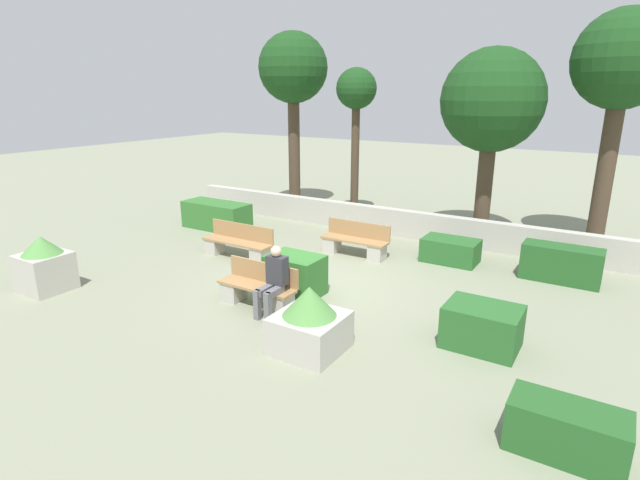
% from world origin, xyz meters
% --- Properties ---
extents(ground_plane, '(60.00, 60.00, 0.00)m').
position_xyz_m(ground_plane, '(0.00, 0.00, 0.00)').
color(ground_plane, gray).
extents(perimeter_wall, '(14.76, 0.30, 0.77)m').
position_xyz_m(perimeter_wall, '(0.00, 4.63, 0.38)').
color(perimeter_wall, '#B7B2A8').
rests_on(perimeter_wall, ground_plane).
extents(bench_front, '(1.64, 0.48, 0.84)m').
position_xyz_m(bench_front, '(-0.36, -1.39, 0.31)').
color(bench_front, '#A37A4C').
rests_on(bench_front, ground_plane).
extents(bench_left_side, '(1.94, 0.48, 0.84)m').
position_xyz_m(bench_left_side, '(-2.63, 0.65, 0.33)').
color(bench_left_side, '#A37A4C').
rests_on(bench_left_side, ground_plane).
extents(bench_right_side, '(1.76, 0.49, 0.84)m').
position_xyz_m(bench_right_side, '(-0.23, 2.36, 0.32)').
color(bench_right_side, '#A37A4C').
rests_on(bench_right_side, ground_plane).
extents(person_seated_man, '(0.38, 0.64, 1.31)m').
position_xyz_m(person_seated_man, '(0.13, -1.52, 0.72)').
color(person_seated_man, slate).
rests_on(person_seated_man, ground_plane).
extents(hedge_block_near_left, '(1.32, 0.82, 0.58)m').
position_xyz_m(hedge_block_near_left, '(1.99, 3.17, 0.29)').
color(hedge_block_near_left, '#286028').
rests_on(hedge_block_near_left, ground_plane).
extents(hedge_block_near_right, '(1.17, 0.87, 0.70)m').
position_xyz_m(hedge_block_near_right, '(3.76, -0.72, 0.35)').
color(hedge_block_near_right, '#286028').
rests_on(hedge_block_near_right, ground_plane).
extents(hedge_block_mid_left, '(2.12, 0.87, 0.81)m').
position_xyz_m(hedge_block_mid_left, '(-5.01, 2.44, 0.40)').
color(hedge_block_mid_left, '#33702D').
rests_on(hedge_block_mid_left, ground_plane).
extents(hedge_block_mid_right, '(1.10, 0.79, 0.83)m').
position_xyz_m(hedge_block_mid_right, '(-0.08, -0.51, 0.41)').
color(hedge_block_mid_right, '#33702D').
rests_on(hedge_block_mid_right, ground_plane).
extents(hedge_block_far_left, '(1.27, 0.62, 0.61)m').
position_xyz_m(hedge_block_far_left, '(5.25, -2.79, 0.31)').
color(hedge_block_far_left, '#235623').
rests_on(hedge_block_far_left, ground_plane).
extents(hedge_block_far_right, '(1.63, 0.62, 0.79)m').
position_xyz_m(hedge_block_far_right, '(4.45, 3.17, 0.40)').
color(hedge_block_far_right, '#235623').
rests_on(hedge_block_far_right, ground_plane).
extents(planter_corner_left, '(1.06, 1.06, 1.10)m').
position_xyz_m(planter_corner_left, '(1.44, -2.31, 0.50)').
color(planter_corner_left, '#B7B2A8').
rests_on(planter_corner_left, ground_plane).
extents(planter_corner_right, '(0.91, 0.91, 1.18)m').
position_xyz_m(planter_corner_right, '(-4.64, -3.09, 0.56)').
color(planter_corner_right, '#B7B2A8').
rests_on(planter_corner_right, ground_plane).
extents(tree_leftmost, '(2.31, 2.31, 5.93)m').
position_xyz_m(tree_leftmost, '(-4.58, 5.99, 4.64)').
color(tree_leftmost, '#473828').
rests_on(tree_leftmost, ground_plane).
extents(tree_center_left, '(1.26, 1.26, 4.73)m').
position_xyz_m(tree_center_left, '(-2.12, 5.86, 3.85)').
color(tree_center_left, '#473828').
rests_on(tree_center_left, ground_plane).
extents(tree_center_right, '(2.72, 2.72, 5.15)m').
position_xyz_m(tree_center_right, '(2.06, 5.65, 3.73)').
color(tree_center_right, '#473828').
rests_on(tree_center_right, ground_plane).
extents(tree_rightmost, '(2.39, 2.39, 5.96)m').
position_xyz_m(tree_rightmost, '(4.90, 6.28, 4.62)').
color(tree_rightmost, '#473828').
rests_on(tree_rightmost, ground_plane).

